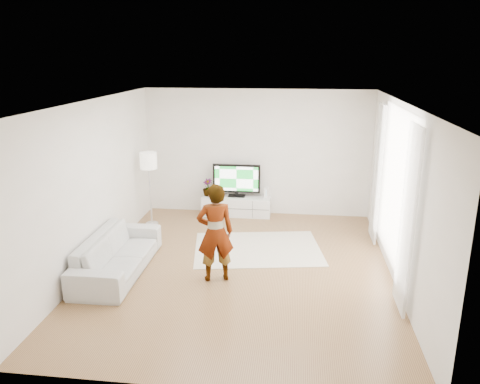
# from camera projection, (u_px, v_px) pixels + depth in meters

# --- Properties ---
(floor) EXTENTS (6.00, 6.00, 0.00)m
(floor) POSITION_uv_depth(u_px,v_px,m) (241.00, 269.00, 7.94)
(floor) COLOR #9B7546
(floor) RESTS_ON ground
(ceiling) EXTENTS (6.00, 6.00, 0.00)m
(ceiling) POSITION_uv_depth(u_px,v_px,m) (241.00, 102.00, 7.15)
(ceiling) COLOR white
(ceiling) RESTS_ON wall_back
(wall_left) EXTENTS (0.02, 6.00, 2.80)m
(wall_left) POSITION_uv_depth(u_px,v_px,m) (93.00, 185.00, 7.84)
(wall_left) COLOR white
(wall_left) RESTS_ON floor
(wall_right) EXTENTS (0.02, 6.00, 2.80)m
(wall_right) POSITION_uv_depth(u_px,v_px,m) (400.00, 196.00, 7.25)
(wall_right) COLOR white
(wall_right) RESTS_ON floor
(wall_back) EXTENTS (5.00, 0.02, 2.80)m
(wall_back) POSITION_uv_depth(u_px,v_px,m) (257.00, 153.00, 10.40)
(wall_back) COLOR white
(wall_back) RESTS_ON floor
(wall_front) EXTENTS (5.00, 0.02, 2.80)m
(wall_front) POSITION_uv_depth(u_px,v_px,m) (204.00, 273.00, 4.69)
(wall_front) COLOR white
(wall_front) RESTS_ON floor
(window) EXTENTS (0.01, 2.60, 2.50)m
(window) POSITION_uv_depth(u_px,v_px,m) (396.00, 187.00, 7.52)
(window) COLOR white
(window) RESTS_ON wall_right
(curtain_near) EXTENTS (0.04, 0.70, 2.60)m
(curtain_near) POSITION_uv_depth(u_px,v_px,m) (407.00, 220.00, 6.32)
(curtain_near) COLOR white
(curtain_near) RESTS_ON floor
(curtain_far) EXTENTS (0.04, 0.70, 2.60)m
(curtain_far) POSITION_uv_depth(u_px,v_px,m) (377.00, 174.00, 8.80)
(curtain_far) COLOR white
(curtain_far) RESTS_ON floor
(media_console) EXTENTS (1.54, 0.44, 0.43)m
(media_console) POSITION_uv_depth(u_px,v_px,m) (236.00, 206.00, 10.56)
(media_console) COLOR white
(media_console) RESTS_ON floor
(television) EXTENTS (1.06, 0.21, 0.74)m
(television) POSITION_uv_depth(u_px,v_px,m) (237.00, 179.00, 10.41)
(television) COLOR black
(television) RESTS_ON media_console
(game_console) EXTENTS (0.09, 0.18, 0.24)m
(game_console) POSITION_uv_depth(u_px,v_px,m) (266.00, 193.00, 10.39)
(game_console) COLOR white
(game_console) RESTS_ON media_console
(potted_plant) EXTENTS (0.29, 0.29, 0.39)m
(potted_plant) POSITION_uv_depth(u_px,v_px,m) (208.00, 187.00, 10.52)
(potted_plant) COLOR #3F7238
(potted_plant) RESTS_ON media_console
(rug) EXTENTS (2.57, 2.04, 0.01)m
(rug) POSITION_uv_depth(u_px,v_px,m) (258.00, 249.00, 8.77)
(rug) COLOR beige
(rug) RESTS_ON floor
(player) EXTENTS (0.67, 0.54, 1.60)m
(player) POSITION_uv_depth(u_px,v_px,m) (215.00, 233.00, 7.35)
(player) COLOR #334772
(player) RESTS_ON rug
(sofa) EXTENTS (0.89, 2.23, 0.65)m
(sofa) POSITION_uv_depth(u_px,v_px,m) (118.00, 254.00, 7.77)
(sofa) COLOR beige
(sofa) RESTS_ON floor
(floor_lamp) EXTENTS (0.35, 0.35, 1.56)m
(floor_lamp) POSITION_uv_depth(u_px,v_px,m) (149.00, 164.00, 9.70)
(floor_lamp) COLOR silver
(floor_lamp) RESTS_ON floor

